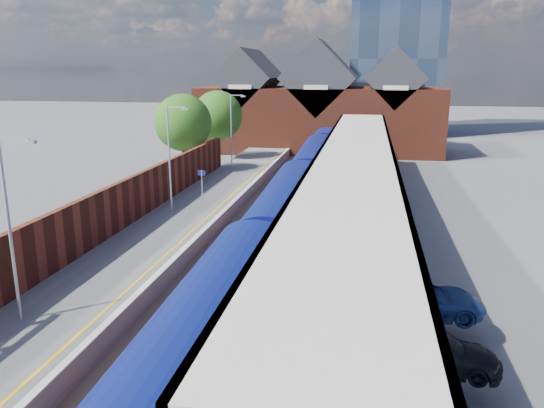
{
  "coord_description": "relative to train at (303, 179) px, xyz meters",
  "views": [
    {
      "loc": [
        6.15,
        -10.39,
        10.23
      ],
      "look_at": [
        0.82,
        19.05,
        2.6
      ],
      "focal_mm": 35.0,
      "sensor_mm": 36.0,
      "label": 1
    }
  ],
  "objects": [
    {
      "name": "tree_far",
      "position": [
        -10.84,
        15.16,
        3.23
      ],
      "size": [
        5.2,
        5.2,
        8.1
      ],
      "color": "#382314",
      "rests_on": "ground"
    },
    {
      "name": "ballast_bed",
      "position": [
        -1.49,
        -8.74,
        -2.09
      ],
      "size": [
        6.0,
        76.0,
        0.06
      ],
      "primitive_type": "cube",
      "color": "#473D33",
      "rests_on": "ground"
    },
    {
      "name": "rails",
      "position": [
        -1.49,
        -8.74,
        -2.0
      ],
      "size": [
        4.51,
        76.0,
        0.14
      ],
      "color": "slate",
      "rests_on": "ground"
    },
    {
      "name": "glass_tower",
      "position": [
        8.51,
        51.26,
        18.08
      ],
      "size": [
        14.2,
        14.2,
        40.3
      ],
      "color": "#455977",
      "rests_on": "ground"
    },
    {
      "name": "platform_sign",
      "position": [
        -6.49,
        -4.74,
        0.57
      ],
      "size": [
        0.55,
        0.08,
        2.5
      ],
      "color": "#A5A8AA",
      "rests_on": "left_platform"
    },
    {
      "name": "yellow_line",
      "position": [
        -5.24,
        -8.74,
        -1.12
      ],
      "size": [
        0.14,
        76.0,
        0.01
      ],
      "primitive_type": "cube",
      "color": "yellow",
      "rests_on": "left_platform"
    },
    {
      "name": "tree_near",
      "position": [
        -11.84,
        7.16,
        3.23
      ],
      "size": [
        5.2,
        5.2,
        8.1
      ],
      "color": "#382314",
      "rests_on": "ground"
    },
    {
      "name": "canopy",
      "position": [
        3.99,
        -6.79,
        3.13
      ],
      "size": [
        4.5,
        52.0,
        4.48
      ],
      "color": "navy",
      "rests_on": "right_platform"
    },
    {
      "name": "ground",
      "position": [
        -1.49,
        1.26,
        -2.12
      ],
      "size": [
        240.0,
        240.0,
        0.0
      ],
      "primitive_type": "plane",
      "color": "#5B5B5E",
      "rests_on": "ground"
    },
    {
      "name": "lamp_post_b",
      "position": [
        -7.86,
        -22.74,
        2.87
      ],
      "size": [
        1.48,
        0.18,
        7.0
      ],
      "color": "#A5A8AA",
      "rests_on": "left_platform"
    },
    {
      "name": "parked_car_dark",
      "position": [
        7.01,
        -23.39,
        -0.52
      ],
      "size": [
        4.29,
        2.14,
        1.2
      ],
      "primitive_type": "imported",
      "rotation": [
        0.0,
        0.0,
        1.45
      ],
      "color": "black",
      "rests_on": "right_platform"
    },
    {
      "name": "lamp_post_d",
      "position": [
        -7.86,
        9.26,
        2.87
      ],
      "size": [
        1.48,
        0.18,
        7.0
      ],
      "color": "#A5A8AA",
      "rests_on": "left_platform"
    },
    {
      "name": "parked_car_silver",
      "position": [
        5.24,
        -22.76,
        -0.38
      ],
      "size": [
        4.73,
        3.13,
        1.47
      ],
      "primitive_type": "imported",
      "rotation": [
        0.0,
        0.0,
        1.18
      ],
      "color": "silver",
      "rests_on": "right_platform"
    },
    {
      "name": "left_platform",
      "position": [
        -6.99,
        -8.74,
        -1.62
      ],
      "size": [
        5.0,
        76.0,
        1.0
      ],
      "primitive_type": "cube",
      "color": "#565659",
      "rests_on": "ground"
    },
    {
      "name": "right_platform",
      "position": [
        4.51,
        -8.74,
        -1.62
      ],
      "size": [
        6.0,
        76.0,
        1.0
      ],
      "primitive_type": "cube",
      "color": "#565659",
      "rests_on": "ground"
    },
    {
      "name": "coping_right",
      "position": [
        1.66,
        -8.74,
        -1.1
      ],
      "size": [
        0.3,
        76.0,
        0.05
      ],
      "primitive_type": "cube",
      "color": "silver",
      "rests_on": "right_platform"
    },
    {
      "name": "coping_left",
      "position": [
        -4.64,
        -8.74,
        -1.1
      ],
      "size": [
        0.3,
        76.0,
        0.05
      ],
      "primitive_type": "cube",
      "color": "silver",
      "rests_on": "left_platform"
    },
    {
      "name": "parked_car_blue",
      "position": [
        7.01,
        -19.65,
        -0.48
      ],
      "size": [
        4.84,
        2.63,
        1.29
      ],
      "primitive_type": "imported",
      "rotation": [
        0.0,
        0.0,
        1.68
      ],
      "color": "navy",
      "rests_on": "right_platform"
    },
    {
      "name": "lamp_post_c",
      "position": [
        -7.86,
        -6.74,
        2.87
      ],
      "size": [
        1.48,
        0.18,
        7.0
      ],
      "color": "#A5A8AA",
      "rests_on": "left_platform"
    },
    {
      "name": "brick_wall",
      "position": [
        -9.59,
        -15.21,
        0.33
      ],
      "size": [
        0.35,
        50.0,
        3.86
      ],
      "color": "maroon",
      "rests_on": "left_platform"
    },
    {
      "name": "train",
      "position": [
        0.0,
        0.0,
        0.0
      ],
      "size": [
        3.2,
        65.96,
        3.45
      ],
      "color": "navy",
      "rests_on": "ground"
    },
    {
      "name": "station_building",
      "position": [
        -1.49,
        29.25,
        3.33
      ],
      "size": [
        30.0,
        12.12,
        13.78
      ],
      "color": "maroon",
      "rests_on": "ground"
    }
  ]
}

